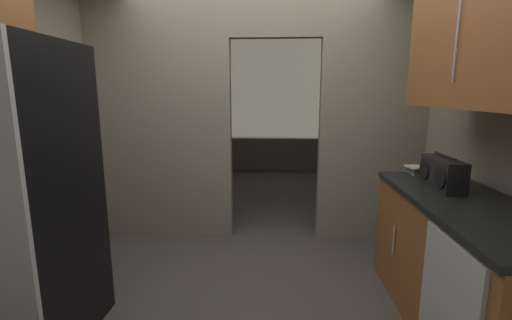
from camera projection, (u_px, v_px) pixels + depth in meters
name	position (u px, v px, depth m)	size (l,w,h in m)	color
ground	(244.00, 300.00, 2.62)	(20.00, 20.00, 0.00)	#47423D
kitchen_partition	(249.00, 98.00, 3.59)	(3.48, 0.12, 2.78)	gray
adjoining_room_shell	(263.00, 102.00, 5.77)	(3.48, 3.33, 2.78)	gray
refrigerator	(14.00, 200.00, 2.05)	(0.72, 0.79, 1.83)	black
lower_cabinet_run	(462.00, 268.00, 2.21)	(0.64, 1.65, 0.88)	brown
dishwasher	(446.00, 317.00, 1.78)	(0.02, 0.56, 0.82)	#B7BABC
upper_cabinet_counterside	(490.00, 39.00, 1.95)	(0.36, 1.48, 0.77)	brown
boombox	(443.00, 173.00, 2.42)	(0.15, 0.42, 0.24)	black
book_stack	(416.00, 170.00, 2.85)	(0.16, 0.18, 0.06)	gold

